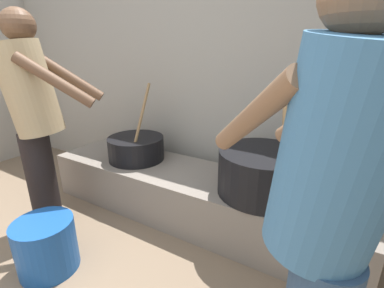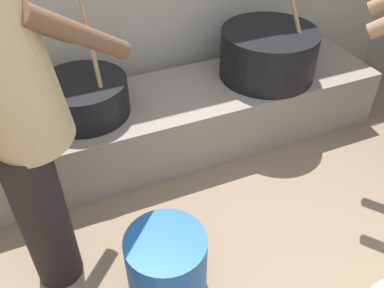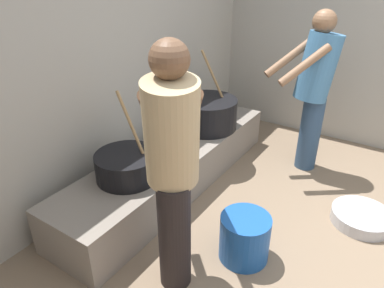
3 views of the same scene
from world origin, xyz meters
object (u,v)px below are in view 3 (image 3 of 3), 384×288
at_px(cook_in_tan_shirt, 172,161).
at_px(metal_mixing_bowl, 362,217).
at_px(cooking_pot_secondary, 127,166).
at_px(bucket_blue_plastic, 245,237).
at_px(cooking_pot_main, 207,113).
at_px(cook_in_blue_shirt, 315,85).

distance_m(cook_in_tan_shirt, metal_mixing_bowl, 1.76).
xyz_separation_m(cooking_pot_secondary, bucket_blue_plastic, (0.10, -0.95, -0.32)).
bearing_deg(cook_in_tan_shirt, cooking_pot_secondary, 65.47).
distance_m(cooking_pot_secondary, bucket_blue_plastic, 1.01).
distance_m(cooking_pot_secondary, metal_mixing_bowl, 1.89).
height_order(cooking_pot_main, cook_in_tan_shirt, cook_in_tan_shirt).
height_order(cooking_pot_secondary, cook_in_blue_shirt, cook_in_blue_shirt).
relative_size(cooking_pot_secondary, cook_in_blue_shirt, 0.43).
xyz_separation_m(cooking_pot_main, metal_mixing_bowl, (-0.18, -1.55, -0.48)).
height_order(cook_in_blue_shirt, cook_in_tan_shirt, cook_in_tan_shirt).
relative_size(cook_in_blue_shirt, metal_mixing_bowl, 3.26).
bearing_deg(bucket_blue_plastic, cooking_pot_secondary, 96.28).
xyz_separation_m(cooking_pot_secondary, cook_in_blue_shirt, (1.55, -0.91, 0.38)).
distance_m(cooking_pot_main, bucket_blue_plastic, 1.42).
distance_m(cooking_pot_secondary, cook_in_blue_shirt, 1.83).
bearing_deg(cooking_pot_secondary, cook_in_tan_shirt, -114.53).
bearing_deg(cook_in_blue_shirt, cooking_pot_main, 115.81).
relative_size(cooking_pot_main, cooking_pot_secondary, 1.14).
relative_size(cooking_pot_main, bucket_blue_plastic, 2.16).
height_order(cooking_pot_main, metal_mixing_bowl, cooking_pot_main).
bearing_deg(metal_mixing_bowl, cook_in_blue_shirt, 48.15).
distance_m(cooking_pot_main, cooking_pot_secondary, 1.13).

